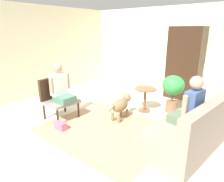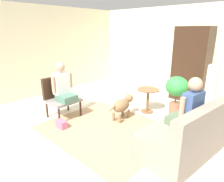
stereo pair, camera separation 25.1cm
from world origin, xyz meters
name	(u,v)px [view 2 (the right image)]	position (x,y,z in m)	size (l,w,h in m)	color
ground_plane	(114,129)	(0.00, 0.00, 0.00)	(7.57, 7.57, 0.00)	beige
back_wall	(187,52)	(0.00, 3.21, 1.31)	(6.79, 0.12, 2.61)	beige
left_wall	(43,51)	(-3.16, 0.30, 1.31)	(0.12, 6.91, 2.61)	beige
area_rug	(106,129)	(-0.10, -0.11, 0.00)	(2.44, 2.06, 0.01)	tan
couch	(189,134)	(1.43, 0.27, 0.32)	(1.03, 1.78, 0.90)	gray
armchair	(60,94)	(-1.37, -0.35, 0.52)	(0.60, 0.67, 0.91)	#382316
person_on_couch	(189,108)	(1.38, 0.25, 0.77)	(0.49, 0.54, 0.83)	#5A7155
person_on_armchair	(63,85)	(-1.21, -0.35, 0.77)	(0.47, 0.52, 0.85)	#4D7964
round_end_table	(148,97)	(0.01, 1.20, 0.39)	(0.52, 0.52, 0.59)	brown
dog	(122,105)	(-0.18, 0.49, 0.34)	(0.33, 0.82, 0.54)	olive
potted_plant	(177,89)	(0.55, 1.57, 0.61)	(0.52, 0.52, 0.92)	#996047
column_lamp	(210,96)	(1.30, 1.52, 0.63)	(0.20, 0.20, 1.28)	#4C4742
armoire_cabinet	(191,64)	(0.34, 2.80, 1.01)	(0.91, 0.56, 2.03)	#382316
handbag	(61,124)	(-0.81, -0.71, 0.08)	(0.25, 0.13, 0.16)	#D8668C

